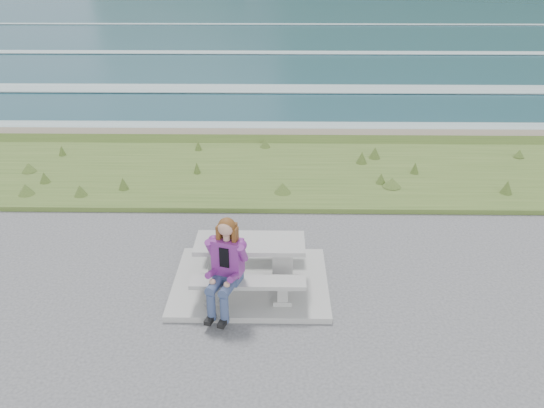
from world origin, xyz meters
name	(u,v)px	position (x,y,z in m)	size (l,w,h in m)	color
concrete_slab	(251,282)	(0.00, 0.00, 0.05)	(2.60, 2.10, 0.10)	#969691
picnic_table	(250,250)	(0.00, 0.00, 0.68)	(1.80, 0.75, 0.75)	#969691
bench_landward	(248,286)	(0.00, -0.70, 0.45)	(1.80, 0.35, 0.45)	#969691
bench_seaward	(252,242)	(0.00, 0.70, 0.45)	(1.80, 0.35, 0.45)	#969691
grass_verge	(261,174)	(0.00, 5.00, 0.00)	(160.00, 4.50, 0.22)	#3B5921
shore_drop	(264,139)	(0.00, 7.90, 0.00)	(160.00, 0.80, 2.20)	#6A634F
ocean	(272,77)	(0.00, 25.09, -1.74)	(1600.00, 1600.00, 0.09)	#1E4755
seated_woman	(224,279)	(-0.35, -0.84, 0.66)	(0.64, 0.86, 1.51)	navy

